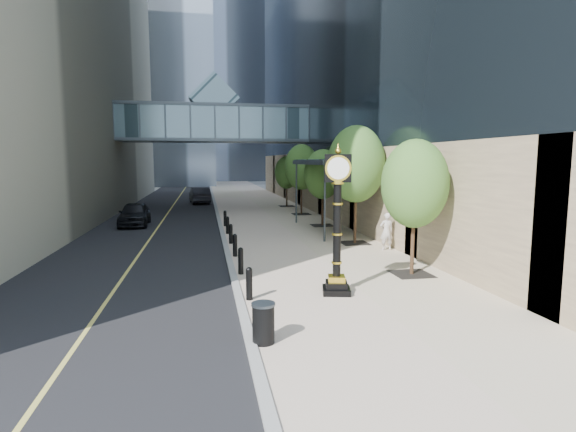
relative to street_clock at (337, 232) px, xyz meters
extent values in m
plane|color=gray|center=(-0.11, -1.16, -2.06)|extent=(320.00, 320.00, 0.00)
cube|color=black|center=(-7.11, 38.84, -2.05)|extent=(8.00, 180.00, 0.02)
cube|color=#C4AE97|center=(0.89, 38.84, -2.03)|extent=(8.00, 180.00, 0.06)
cube|color=gray|center=(-3.11, 38.84, -2.03)|extent=(0.25, 180.00, 0.07)
cube|color=#95A6BB|center=(-6.11, 118.84, 30.44)|extent=(22.00, 22.00, 65.00)
cube|color=slate|center=(-3.11, 26.84, 5.44)|extent=(17.00, 4.00, 3.00)
cube|color=#383F44|center=(-3.11, 26.84, 3.99)|extent=(17.00, 4.20, 0.25)
cube|color=#383F44|center=(-3.11, 26.84, 6.89)|extent=(17.00, 4.20, 0.25)
cube|color=slate|center=(-3.11, 26.84, 7.54)|extent=(4.24, 3.00, 4.24)
cube|color=#383F44|center=(3.39, 12.84, 2.14)|extent=(3.00, 8.00, 0.25)
cube|color=slate|center=(3.39, 12.84, 2.29)|extent=(2.80, 7.80, 0.06)
cylinder|color=#383F44|center=(2.09, 9.14, 0.04)|extent=(0.12, 0.12, 4.20)
cylinder|color=#383F44|center=(2.09, 16.54, 0.04)|extent=(0.12, 0.12, 4.20)
cylinder|color=black|center=(-2.81, -0.16, -1.55)|extent=(0.20, 0.20, 0.90)
cylinder|color=black|center=(-2.81, 3.04, -1.55)|extent=(0.20, 0.20, 0.90)
cylinder|color=black|center=(-2.81, 6.24, -1.55)|extent=(0.20, 0.20, 0.90)
cylinder|color=black|center=(-2.81, 9.44, -1.55)|extent=(0.20, 0.20, 0.90)
cylinder|color=black|center=(-2.81, 12.64, -1.55)|extent=(0.20, 0.20, 0.90)
cylinder|color=black|center=(-2.81, 15.84, -1.55)|extent=(0.20, 0.20, 0.90)
cube|color=black|center=(3.49, 1.84, -1.99)|extent=(1.40, 1.40, 0.02)
cylinder|color=#44331D|center=(3.49, 1.84, -0.67)|extent=(0.14, 0.14, 2.67)
ellipsoid|color=#386324|center=(3.49, 1.84, 1.39)|extent=(2.44, 2.44, 3.26)
cube|color=black|center=(3.49, 8.34, -1.99)|extent=(1.40, 1.40, 0.02)
cylinder|color=#44331D|center=(3.49, 8.34, -0.41)|extent=(0.14, 0.14, 3.19)
ellipsoid|color=#386324|center=(3.49, 8.34, 2.06)|extent=(2.93, 2.93, 3.90)
cube|color=black|center=(3.49, 14.84, -1.99)|extent=(1.40, 1.40, 0.02)
cylinder|color=#44331D|center=(3.49, 14.84, -0.68)|extent=(0.14, 0.14, 2.65)
ellipsoid|color=#386324|center=(3.49, 14.84, 1.37)|extent=(2.43, 2.43, 3.24)
cube|color=black|center=(3.49, 21.34, -1.99)|extent=(1.40, 1.40, 0.02)
cylinder|color=#44331D|center=(3.49, 21.34, -0.53)|extent=(0.14, 0.14, 2.95)
ellipsoid|color=#386324|center=(3.49, 21.34, 1.75)|extent=(2.70, 2.70, 3.60)
cube|color=black|center=(3.49, 27.84, -1.99)|extent=(1.40, 1.40, 0.02)
cylinder|color=#44331D|center=(3.49, 27.84, -0.76)|extent=(0.14, 0.14, 2.48)
ellipsoid|color=#386324|center=(3.49, 27.84, 1.15)|extent=(2.28, 2.28, 3.03)
cube|color=black|center=(0.00, 0.00, -1.91)|extent=(1.04, 1.04, 0.19)
cube|color=black|center=(0.00, 0.00, -1.72)|extent=(0.81, 0.81, 0.19)
cube|color=yellow|center=(0.00, 0.00, -1.52)|extent=(0.64, 0.64, 0.19)
cylinder|color=black|center=(0.00, 0.00, 0.07)|extent=(0.25, 0.25, 2.99)
cube|color=black|center=(0.00, 0.00, 1.99)|extent=(0.86, 0.47, 0.87)
cylinder|color=white|center=(0.00, 0.17, 1.99)|extent=(0.67, 0.19, 0.67)
cylinder|color=white|center=(0.00, -0.17, 1.99)|extent=(0.67, 0.19, 0.67)
sphere|color=yellow|center=(0.00, 0.00, 2.52)|extent=(0.19, 0.19, 0.19)
cylinder|color=black|center=(-2.81, -3.51, -1.55)|extent=(0.59, 0.59, 0.90)
imported|color=beige|center=(4.39, 6.39, -1.11)|extent=(0.65, 0.43, 1.78)
imported|color=black|center=(-8.70, 17.48, -1.27)|extent=(1.96, 4.60, 1.55)
imported|color=black|center=(-4.60, 32.83, -1.24)|extent=(2.28, 5.07, 1.61)
camera|label=1|loc=(-4.09, -13.48, 2.21)|focal=28.00mm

